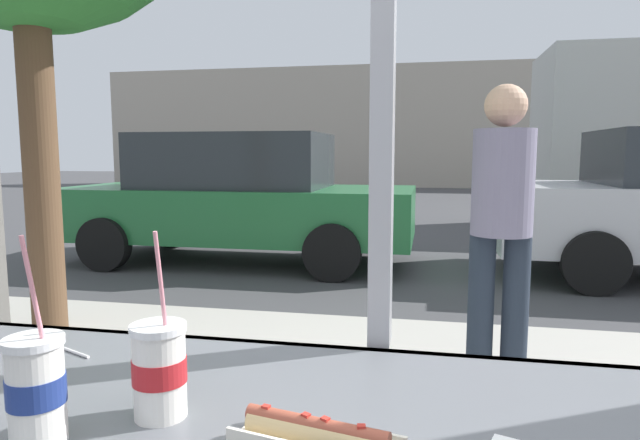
% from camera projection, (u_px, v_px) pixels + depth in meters
% --- Properties ---
extents(ground_plane, '(60.00, 60.00, 0.00)m').
position_uv_depth(ground_plane, '(422.00, 238.00, 9.11)').
color(ground_plane, '#424244').
extents(sidewalk_strip, '(16.00, 2.80, 0.12)m').
position_uv_depth(sidewalk_strip, '(403.00, 410.00, 2.87)').
color(sidewalk_strip, '#B2ADA3').
rests_on(sidewalk_strip, ground).
extents(building_facade_far, '(28.00, 1.20, 4.99)m').
position_uv_depth(building_facade_far, '(428.00, 127.00, 22.65)').
color(building_facade_far, '#A89E8E').
rests_on(building_facade_far, ground).
extents(soda_cup_left, '(0.09, 0.09, 0.32)m').
position_uv_depth(soda_cup_left, '(36.00, 388.00, 0.83)').
color(soda_cup_left, white).
rests_on(soda_cup_left, window_counter).
extents(soda_cup_right, '(0.09, 0.09, 0.32)m').
position_uv_depth(soda_cup_right, '(160.00, 369.00, 0.91)').
color(soda_cup_right, white).
rests_on(soda_cup_right, window_counter).
extents(hotdog_tray_far, '(0.27, 0.14, 0.05)m').
position_uv_depth(hotdog_tray_far, '(316.00, 435.00, 0.82)').
color(hotdog_tray_far, silver).
rests_on(hotdog_tray_far, window_counter).
extents(loose_straw, '(0.18, 0.08, 0.01)m').
position_uv_depth(loose_straw, '(64.00, 348.00, 1.24)').
color(loose_straw, white).
rests_on(loose_straw, window_counter).
extents(parked_car_green, '(4.44, 1.91, 1.64)m').
position_uv_depth(parked_car_green, '(237.00, 197.00, 7.04)').
color(parked_car_green, '#236B38').
rests_on(parked_car_green, ground).
extents(pedestrian, '(0.32, 0.32, 1.63)m').
position_uv_depth(pedestrian, '(501.00, 217.00, 2.92)').
color(pedestrian, '#202936').
rests_on(pedestrian, sidewalk_strip).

